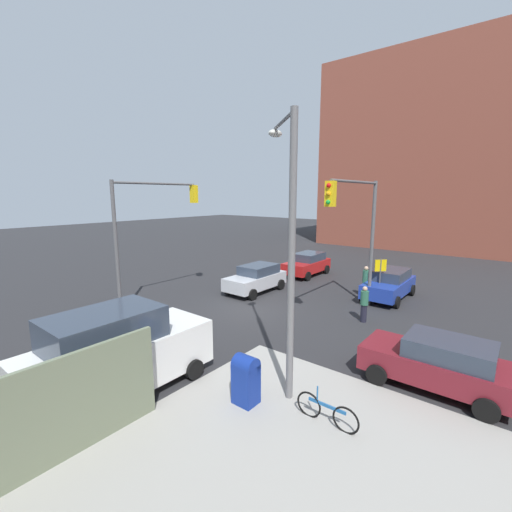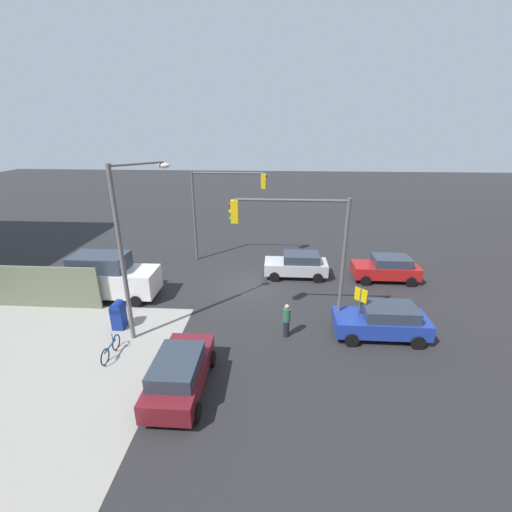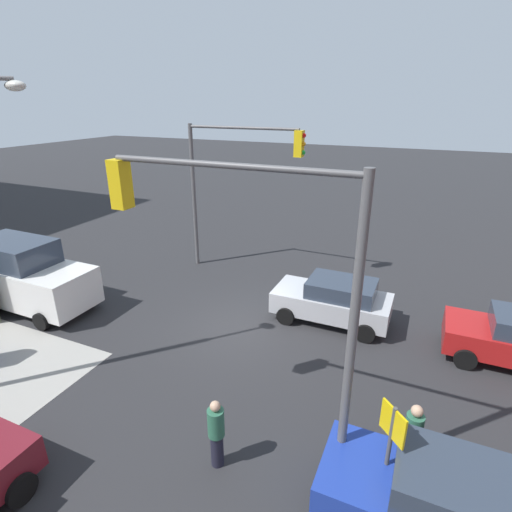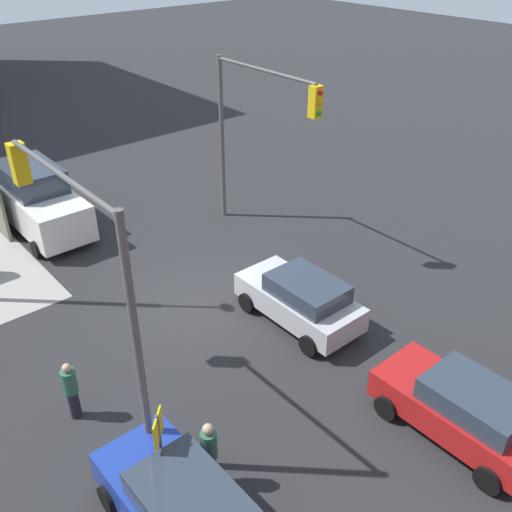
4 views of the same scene
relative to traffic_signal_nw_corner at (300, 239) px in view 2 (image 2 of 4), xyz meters
name	(u,v)px [view 2 (image 2 of 4)]	position (x,y,z in m)	size (l,w,h in m)	color
ground_plane	(252,287)	(2.49, -4.50, -4.62)	(120.00, 120.00, 0.00)	#28282B
sidewalk_corner	(7,381)	(11.49, 4.50, -4.61)	(12.00, 12.00, 0.01)	#9E9B93
traffic_signal_nw_corner	(300,239)	(0.00, 0.00, 0.00)	(5.28, 0.36, 6.50)	#59595B
traffic_signal_se_corner	(222,199)	(4.98, -9.00, 0.00)	(5.30, 0.36, 6.50)	#59595B
street_lamp_corner	(128,242)	(7.44, 1.03, 0.08)	(2.02, 2.04, 8.00)	slate
warning_sign_two_way	(360,303)	(-2.91, 0.22, -2.98)	(0.48, 0.48, 2.40)	#4C4C4C
mailbox_blue	(118,314)	(8.69, 0.50, -3.86)	(0.56, 0.64, 1.43)	navy
coupe_silver	(297,265)	(-0.32, -6.32, -3.78)	(4.07, 2.02, 1.62)	#B7BABF
coupe_maroon	(180,372)	(4.51, 4.55, -3.78)	(2.02, 4.18, 1.62)	maroon
coupe_blue	(382,321)	(-3.98, 0.42, -3.77)	(4.30, 2.02, 1.62)	#1E389E
coupe_red	(386,268)	(-6.04, -6.11, -3.78)	(4.08, 2.02, 1.62)	#B21919
van_white_delivery	(108,277)	(10.67, -2.70, -3.34)	(5.40, 2.32, 2.62)	white
pedestrian_crossing	(287,320)	(0.49, 0.70, -3.74)	(0.36, 0.36, 1.70)	#2D664C
pedestrian_waiting	(363,306)	(-3.31, -0.70, -3.66)	(0.36, 0.36, 1.82)	#2D664C
bicycle_leaning_on_fence	(111,349)	(8.09, 2.70, -4.27)	(0.05, 1.75, 0.97)	black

